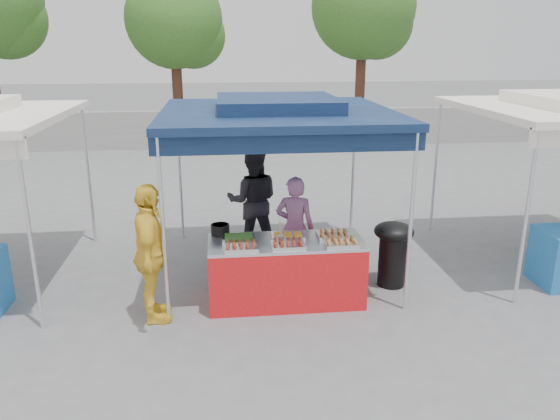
{
  "coord_description": "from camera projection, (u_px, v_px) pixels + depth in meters",
  "views": [
    {
      "loc": [
        -0.8,
        -6.64,
        3.31
      ],
      "look_at": [
        0.0,
        0.6,
        1.05
      ],
      "focal_mm": 35.0,
      "sensor_mm": 36.0,
      "label": 1
    }
  ],
  "objects": [
    {
      "name": "tree_1",
      "position": [
        178.0,
        24.0,
        18.55
      ],
      "size": [
        3.38,
        3.29,
        5.65
      ],
      "color": "#4B291D",
      "rests_on": "ground_plane"
    },
    {
      "name": "tree_2",
      "position": [
        367.0,
        11.0,
        19.26
      ],
      "size": [
        3.7,
        3.68,
        6.32
      ],
      "color": "#4B291D",
      "rests_on": "ground_plane"
    },
    {
      "name": "crate_stacked",
      "position": [
        293.0,
        255.0,
        7.76
      ],
      "size": [
        0.44,
        0.31,
        0.26
      ],
      "primitive_type": "cube",
      "color": "blue",
      "rests_on": "crate_right"
    },
    {
      "name": "food_tray_bl",
      "position": [
        239.0,
        239.0,
        7.0
      ],
      "size": [
        0.42,
        0.3,
        0.07
      ],
      "color": "white",
      "rests_on": "vendor_table"
    },
    {
      "name": "ground_plane",
      "position": [
        285.0,
        297.0,
        7.37
      ],
      "size": [
        80.0,
        80.0,
        0.0
      ],
      "primitive_type": "plane",
      "color": "slate"
    },
    {
      "name": "cooking_pot",
      "position": [
        220.0,
        230.0,
        7.23
      ],
      "size": [
        0.25,
        0.25,
        0.14
      ],
      "primitive_type": "cylinder",
      "color": "black",
      "rests_on": "vendor_table"
    },
    {
      "name": "food_tray_fr",
      "position": [
        341.0,
        243.0,
        6.86
      ],
      "size": [
        0.42,
        0.3,
        0.07
      ],
      "color": "white",
      "rests_on": "vendor_table"
    },
    {
      "name": "wok_burner",
      "position": [
        393.0,
        248.0,
        7.6
      ],
      "size": [
        0.55,
        0.55,
        0.93
      ],
      "rotation": [
        0.0,
        0.0,
        0.24
      ],
      "color": "black",
      "rests_on": "ground_plane"
    },
    {
      "name": "back_wall",
      "position": [
        245.0,
        129.0,
        17.64
      ],
      "size": [
        40.0,
        0.25,
        1.2
      ],
      "primitive_type": "cube",
      "color": "gray",
      "rests_on": "ground_plane"
    },
    {
      "name": "vendor_table",
      "position": [
        286.0,
        271.0,
        7.15
      ],
      "size": [
        2.0,
        0.8,
        0.85
      ],
      "color": "red",
      "rests_on": "ground_plane"
    },
    {
      "name": "food_tray_br",
      "position": [
        333.0,
        235.0,
        7.14
      ],
      "size": [
        0.42,
        0.3,
        0.07
      ],
      "color": "white",
      "rests_on": "vendor_table"
    },
    {
      "name": "customer_person",
      "position": [
        151.0,
        254.0,
        6.53
      ],
      "size": [
        0.51,
        1.05,
        1.73
      ],
      "primitive_type": "imported",
      "rotation": [
        0.0,
        0.0,
        1.66
      ],
      "color": "yellow",
      "rests_on": "ground_plane"
    },
    {
      "name": "crate_right",
      "position": [
        292.0,
        272.0,
        7.83
      ],
      "size": [
        0.44,
        0.31,
        0.27
      ],
      "primitive_type": "cube",
      "color": "blue",
      "rests_on": "ground_plane"
    },
    {
      "name": "food_tray_fl",
      "position": [
        241.0,
        247.0,
        6.73
      ],
      "size": [
        0.42,
        0.3,
        0.07
      ],
      "color": "white",
      "rests_on": "vendor_table"
    },
    {
      "name": "helper_man",
      "position": [
        253.0,
        201.0,
        8.69
      ],
      "size": [
        0.9,
        0.73,
        1.75
      ],
      "primitive_type": "imported",
      "rotation": [
        0.0,
        0.0,
        3.06
      ],
      "color": "#222328",
      "rests_on": "ground_plane"
    },
    {
      "name": "food_tray_bm",
      "position": [
        288.0,
        236.0,
        7.1
      ],
      "size": [
        0.42,
        0.3,
        0.07
      ],
      "color": "white",
      "rests_on": "vendor_table"
    },
    {
      "name": "food_tray_fm",
      "position": [
        288.0,
        245.0,
        6.8
      ],
      "size": [
        0.42,
        0.3,
        0.07
      ],
      "color": "white",
      "rests_on": "vendor_table"
    },
    {
      "name": "vendor_woman",
      "position": [
        295.0,
        228.0,
        7.79
      ],
      "size": [
        0.63,
        0.5,
        1.52
      ],
      "primitive_type": "imported",
      "rotation": [
        0.0,
        0.0,
        2.86
      ],
      "color": "#A06696",
      "rests_on": "ground_plane"
    },
    {
      "name": "skewer_cup",
      "position": [
        281.0,
        240.0,
        6.92
      ],
      "size": [
        0.08,
        0.08,
        0.11
      ],
      "primitive_type": "cylinder",
      "color": "silver",
      "rests_on": "vendor_table"
    },
    {
      "name": "main_canopy",
      "position": [
        277.0,
        112.0,
        7.59
      ],
      "size": [
        3.2,
        3.2,
        2.57
      ],
      "color": "silver",
      "rests_on": "ground_plane"
    },
    {
      "name": "crate_left",
      "position": [
        256.0,
        267.0,
        7.94
      ],
      "size": [
        0.53,
        0.37,
        0.32
      ],
      "primitive_type": "cube",
      "color": "blue",
      "rests_on": "ground_plane"
    }
  ]
}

